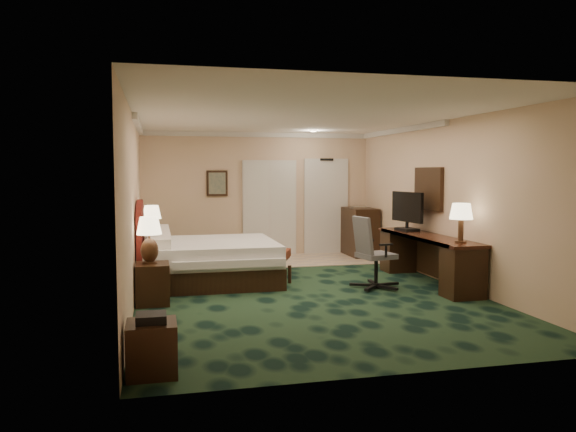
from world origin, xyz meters
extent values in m
cube|color=black|center=(0.00, 0.00, 0.00)|extent=(5.00, 7.50, 0.00)
cube|color=white|center=(0.00, 0.00, 2.70)|extent=(5.00, 7.50, 0.00)
cube|color=#D7B88C|center=(0.00, 3.75, 1.35)|extent=(5.00, 0.00, 2.70)
cube|color=#D7B88C|center=(0.00, -3.75, 1.35)|extent=(5.00, 0.00, 2.70)
cube|color=#D7B88C|center=(-2.50, 0.00, 1.35)|extent=(0.00, 7.50, 2.70)
cube|color=#D7B88C|center=(2.50, 0.00, 1.35)|extent=(0.00, 7.50, 2.70)
cube|color=beige|center=(0.90, 2.90, 0.01)|extent=(3.20, 1.70, 0.01)
cube|color=silver|center=(1.55, 3.72, 1.05)|extent=(1.02, 0.06, 2.18)
cube|color=beige|center=(0.25, 3.71, 1.05)|extent=(1.20, 0.06, 2.10)
cube|color=#4B6059|center=(-0.90, 3.71, 1.60)|extent=(0.45, 0.06, 0.55)
cube|color=white|center=(2.46, 0.60, 1.55)|extent=(0.05, 0.95, 0.75)
cube|color=white|center=(-1.31, 0.99, 0.34)|extent=(2.17, 2.01, 0.69)
cube|color=black|center=(-2.25, -0.41, 0.29)|extent=(0.46, 0.52, 0.57)
cube|color=black|center=(-2.26, 2.42, 0.27)|extent=(0.44, 0.50, 0.54)
cube|color=brown|center=(-0.22, 1.12, 0.22)|extent=(0.90, 1.36, 0.44)
cube|color=black|center=(-2.24, -3.23, 0.24)|extent=(0.45, 0.45, 0.49)
cube|color=black|center=(2.18, 0.07, 0.40)|extent=(0.60, 2.76, 0.80)
cube|color=black|center=(2.17, 0.82, 1.14)|extent=(0.21, 0.89, 0.69)
cube|color=black|center=(2.17, 3.20, 0.53)|extent=(0.56, 1.00, 1.05)
camera|label=1|loc=(-2.18, -8.38, 1.85)|focal=35.00mm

